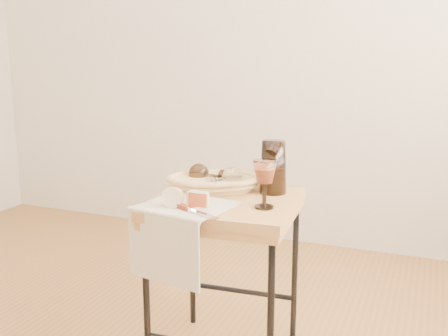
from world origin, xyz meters
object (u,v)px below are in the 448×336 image
at_px(goblet_lying_a, 208,175).
at_px(pitcher, 273,167).
at_px(side_table, 226,281).
at_px(tea_towel, 186,206).
at_px(wine_goblet, 265,184).
at_px(goblet_lying_b, 223,179).
at_px(table_knife, 193,210).
at_px(bread_basket, 214,183).
at_px(apple_half, 173,196).

relative_size(goblet_lying_a, pitcher, 0.56).
bearing_deg(side_table, pitcher, 48.21).
distance_m(tea_towel, goblet_lying_a, 0.28).
bearing_deg(pitcher, goblet_lying_a, -159.30).
relative_size(goblet_lying_a, wine_goblet, 0.79).
distance_m(side_table, goblet_lying_b, 0.39).
bearing_deg(table_knife, goblet_lying_b, 116.33).
distance_m(goblet_lying_b, wine_goblet, 0.26).
bearing_deg(wine_goblet, side_table, 159.65).
distance_m(goblet_lying_a, pitcher, 0.26).
height_order(side_table, pitcher, pitcher).
bearing_deg(side_table, goblet_lying_a, 135.37).
xyz_separation_m(side_table, bread_basket, (-0.10, 0.11, 0.35)).
height_order(goblet_lying_b, table_knife, goblet_lying_b).
bearing_deg(bread_basket, wine_goblet, -56.88).
relative_size(side_table, goblet_lying_a, 4.80).
bearing_deg(side_table, table_knife, -97.58).
height_order(bread_basket, pitcher, pitcher).
xyz_separation_m(goblet_lying_a, pitcher, (0.26, 0.03, 0.05)).
distance_m(side_table, goblet_lying_a, 0.42).
relative_size(bread_basket, apple_half, 4.23).
height_order(goblet_lying_a, goblet_lying_b, goblet_lying_a).
xyz_separation_m(tea_towel, pitcher, (0.22, 0.30, 0.10)).
xyz_separation_m(side_table, apple_half, (-0.12, -0.18, 0.37)).
distance_m(pitcher, apple_half, 0.42).
distance_m(goblet_lying_b, pitcher, 0.20).
distance_m(wine_goblet, table_knife, 0.26).
height_order(pitcher, wine_goblet, pitcher).
bearing_deg(goblet_lying_b, table_knife, -148.63).
bearing_deg(wine_goblet, pitcher, 99.03).
relative_size(goblet_lying_b, wine_goblet, 0.78).
distance_m(goblet_lying_a, apple_half, 0.30).
bearing_deg(table_knife, bread_basket, 124.59).
relative_size(side_table, tea_towel, 2.20).
bearing_deg(tea_towel, goblet_lying_a, 106.89).
xyz_separation_m(side_table, pitcher, (0.13, 0.15, 0.43)).
height_order(goblet_lying_a, apple_half, goblet_lying_a).
bearing_deg(goblet_lying_b, bread_basket, 96.27).
bearing_deg(pitcher, wine_goblet, -65.85).
xyz_separation_m(pitcher, table_knife, (-0.16, -0.37, -0.09)).
xyz_separation_m(goblet_lying_b, table_knife, (0.02, -0.31, -0.04)).
distance_m(goblet_lying_b, table_knife, 0.31).
height_order(side_table, goblet_lying_b, goblet_lying_b).
bearing_deg(apple_half, pitcher, 38.15).
distance_m(side_table, table_knife, 0.40).
height_order(bread_basket, goblet_lying_b, goblet_lying_b).
relative_size(apple_half, table_knife, 0.38).
relative_size(goblet_lying_a, apple_half, 1.71).
xyz_separation_m(bread_basket, wine_goblet, (0.26, -0.17, 0.06)).
distance_m(bread_basket, pitcher, 0.25).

